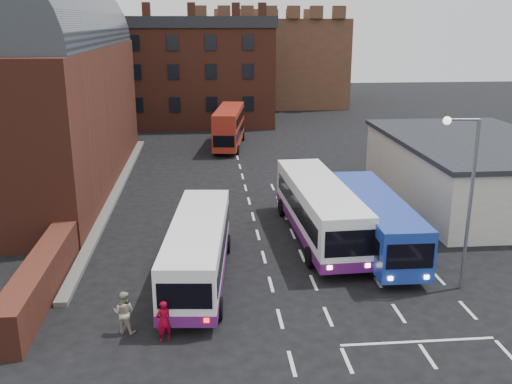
{
  "coord_description": "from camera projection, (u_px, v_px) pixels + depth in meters",
  "views": [
    {
      "loc": [
        -2.89,
        -21.48,
        11.71
      ],
      "look_at": [
        0.0,
        10.0,
        2.2
      ],
      "focal_mm": 40.0,
      "sensor_mm": 36.0,
      "label": 1
    }
  ],
  "objects": [
    {
      "name": "bus_blue",
      "position": [
        376.0,
        219.0,
        30.02
      ],
      "size": [
        2.76,
        10.64,
        2.9
      ],
      "rotation": [
        0.0,
        0.0,
        3.13
      ],
      "color": "#1C38A2",
      "rests_on": "ground"
    },
    {
      "name": "bus_white_inbound",
      "position": [
        319.0,
        207.0,
        31.44
      ],
      "size": [
        3.33,
        11.77,
        3.18
      ],
      "rotation": [
        0.0,
        0.0,
        3.18
      ],
      "color": "white",
      "rests_on": "ground"
    },
    {
      "name": "ground",
      "position": [
        278.0,
        309.0,
        24.11
      ],
      "size": [
        180.0,
        180.0,
        0.0
      ],
      "primitive_type": "plane",
      "color": "black"
    },
    {
      "name": "bus_white_outbound",
      "position": [
        198.0,
        246.0,
        26.42
      ],
      "size": [
        3.37,
        10.66,
        2.86
      ],
      "rotation": [
        0.0,
        0.0,
        -0.09
      ],
      "color": "white",
      "rests_on": "ground"
    },
    {
      "name": "cream_building",
      "position": [
        473.0,
        170.0,
        38.16
      ],
      "size": [
        10.4,
        16.4,
        4.25
      ],
      "color": "beige",
      "rests_on": "ground"
    },
    {
      "name": "railway_station",
      "position": [
        26.0,
        81.0,
        40.58
      ],
      "size": [
        12.0,
        28.0,
        16.0
      ],
      "color": "#602B1E",
      "rests_on": "ground"
    },
    {
      "name": "bus_red_double",
      "position": [
        229.0,
        127.0,
        54.43
      ],
      "size": [
        3.51,
        9.66,
        3.78
      ],
      "rotation": [
        0.0,
        0.0,
        2.99
      ],
      "color": "#A4291B",
      "rests_on": "ground"
    },
    {
      "name": "pedestrian_beige",
      "position": [
        124.0,
        312.0,
        22.11
      ],
      "size": [
        0.98,
        0.84,
        1.74
      ],
      "primitive_type": "imported",
      "rotation": [
        0.0,
        0.0,
        2.89
      ],
      "color": "#ADA48B",
      "rests_on": "ground"
    },
    {
      "name": "brick_terrace",
      "position": [
        176.0,
        77.0,
        65.87
      ],
      "size": [
        22.0,
        10.0,
        11.0
      ],
      "primitive_type": "cube",
      "color": "brown",
      "rests_on": "ground"
    },
    {
      "name": "forecourt_wall",
      "position": [
        40.0,
        279.0,
        24.87
      ],
      "size": [
        1.2,
        10.0,
        1.8
      ],
      "primitive_type": "cube",
      "color": "#602B1E",
      "rests_on": "ground"
    },
    {
      "name": "castle_keep",
      "position": [
        262.0,
        60.0,
        85.85
      ],
      "size": [
        22.0,
        22.0,
        12.0
      ],
      "primitive_type": "cube",
      "color": "brown",
      "rests_on": "ground"
    },
    {
      "name": "street_lamp",
      "position": [
        466.0,
        188.0,
        24.68
      ],
      "size": [
        1.6,
        0.39,
        7.89
      ],
      "rotation": [
        0.0,
        0.0,
        -0.1
      ],
      "color": "slate",
      "rests_on": "ground"
    },
    {
      "name": "pedestrian_red",
      "position": [
        164.0,
        321.0,
        21.54
      ],
      "size": [
        0.73,
        0.63,
        1.68
      ],
      "primitive_type": "imported",
      "rotation": [
        0.0,
        0.0,
        3.6
      ],
      "color": "maroon",
      "rests_on": "ground"
    }
  ]
}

